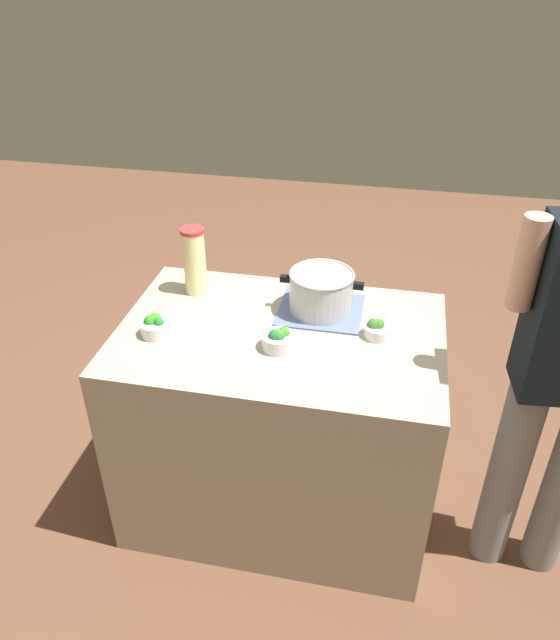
{
  "coord_description": "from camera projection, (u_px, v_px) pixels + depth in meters",
  "views": [
    {
      "loc": [
        0.37,
        -1.82,
        2.14
      ],
      "look_at": [
        0.0,
        0.0,
        0.94
      ],
      "focal_mm": 34.1,
      "sensor_mm": 36.0,
      "label": 1
    }
  ],
  "objects": [
    {
      "name": "broccoli_bowl_back",
      "position": [
        278.0,
        340.0,
        2.13
      ],
      "size": [
        0.12,
        0.12,
        0.08
      ],
      "color": "silver",
      "rests_on": "counter_slab"
    },
    {
      "name": "broccoli_bowl_front",
      "position": [
        155.0,
        326.0,
        2.21
      ],
      "size": [
        0.11,
        0.11,
        0.08
      ],
      "color": "silver",
      "rests_on": "counter_slab"
    },
    {
      "name": "broccoli_bowl_center",
      "position": [
        377.0,
        329.0,
        2.2
      ],
      "size": [
        0.1,
        0.1,
        0.07
      ],
      "color": "silver",
      "rests_on": "counter_slab"
    },
    {
      "name": "dish_cloth",
      "position": [
        320.0,
        310.0,
        2.36
      ],
      "size": [
        0.32,
        0.29,
        0.01
      ],
      "primitive_type": "cube",
      "color": "slate",
      "rests_on": "counter_slab"
    },
    {
      "name": "counter_slab",
      "position": [
        280.0,
        422.0,
        2.48
      ],
      "size": [
        1.2,
        0.8,
        0.89
      ],
      "primitive_type": "cube",
      "color": "#9F9280",
      "rests_on": "ground_plane"
    },
    {
      "name": "ground_plane",
      "position": [
        280.0,
        496.0,
        2.72
      ],
      "size": [
        8.0,
        8.0,
        0.0
      ],
      "primitive_type": "plane",
      "color": "brown"
    },
    {
      "name": "cooking_pot",
      "position": [
        321.0,
        291.0,
        2.31
      ],
      "size": [
        0.32,
        0.25,
        0.16
      ],
      "color": "#B7B7BC",
      "rests_on": "dish_cloth"
    },
    {
      "name": "lemonade_pitcher",
      "position": [
        195.0,
        261.0,
        2.41
      ],
      "size": [
        0.09,
        0.09,
        0.28
      ],
      "color": "#F5EBA0",
      "rests_on": "counter_slab"
    }
  ]
}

